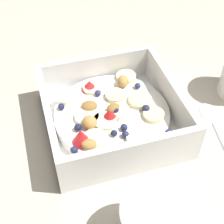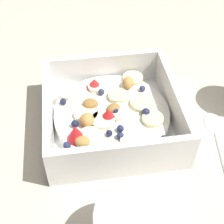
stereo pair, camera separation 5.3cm
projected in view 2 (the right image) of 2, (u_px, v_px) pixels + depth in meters
name	position (u px, v px, depth m)	size (l,w,h in m)	color
ground_plane	(122.00, 130.00, 0.54)	(2.40, 2.40, 0.00)	beige
fruit_bowl	(111.00, 115.00, 0.53)	(0.21, 0.21, 0.07)	white
spoon	(217.00, 134.00, 0.53)	(0.05, 0.17, 0.01)	silver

